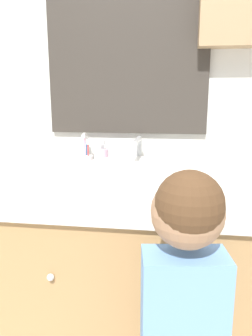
{
  "coord_description": "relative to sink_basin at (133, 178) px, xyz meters",
  "views": [
    {
      "loc": [
        0.11,
        -0.88,
        1.14
      ],
      "look_at": [
        -0.06,
        0.26,
        0.88
      ],
      "focal_mm": 35.0,
      "sensor_mm": 36.0,
      "label": 1
    }
  ],
  "objects": [
    {
      "name": "drinking_cup",
      "position": [
        0.22,
        -0.22,
        -0.01
      ],
      "size": [
        0.07,
        0.07,
        0.08
      ],
      "primitive_type": "cylinder",
      "color": "#4789D1",
      "rests_on": "vanity_counter"
    },
    {
      "name": "sink_basin",
      "position": [
        0.0,
        0.0,
        0.0
      ],
      "size": [
        0.4,
        0.45,
        0.19
      ],
      "color": "white",
      "rests_on": "vanity_counter"
    },
    {
      "name": "toothbrush_holder",
      "position": [
        -0.24,
        0.22,
        0.0
      ],
      "size": [
        0.07,
        0.07,
        0.2
      ],
      "color": "silver",
      "rests_on": "vanity_counter"
    },
    {
      "name": "vanity_counter",
      "position": [
        0.04,
        0.0,
        -0.44
      ],
      "size": [
        1.21,
        0.58,
        0.78
      ],
      "color": "#A37A4C",
      "rests_on": "ground_plane"
    },
    {
      "name": "child_figure",
      "position": [
        0.19,
        -0.46,
        -0.24
      ],
      "size": [
        0.22,
        0.48,
        0.98
      ],
      "color": "slate",
      "rests_on": "ground_plane"
    },
    {
      "name": "soap_dispenser",
      "position": [
        -0.16,
        0.2,
        0.01
      ],
      "size": [
        0.05,
        0.05,
        0.16
      ],
      "color": "#CCA3BC",
      "rests_on": "vanity_counter"
    },
    {
      "name": "wall_back",
      "position": [
        0.06,
        0.31,
        0.44
      ],
      "size": [
        3.2,
        0.18,
        2.5
      ],
      "color": "silver",
      "rests_on": "ground_plane"
    }
  ]
}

